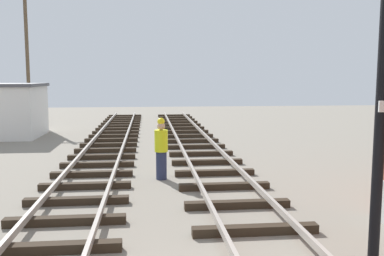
% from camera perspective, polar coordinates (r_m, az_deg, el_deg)
% --- Properties ---
extents(control_hut, '(3.00, 3.80, 2.76)m').
position_cam_1_polar(control_hut, '(23.68, -23.15, 2.24)').
color(control_hut, silver).
rests_on(control_hut, ground).
extents(utility_pole_far, '(1.80, 0.24, 9.21)m').
position_cam_1_polar(utility_pole_far, '(31.26, -21.39, 9.57)').
color(utility_pole_far, brown).
rests_on(utility_pole_far, ground).
extents(track_worker_foreground, '(0.40, 0.40, 1.87)m').
position_cam_1_polar(track_worker_foreground, '(12.70, -4.18, -2.84)').
color(track_worker_foreground, '#262D4C').
rests_on(track_worker_foreground, ground).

